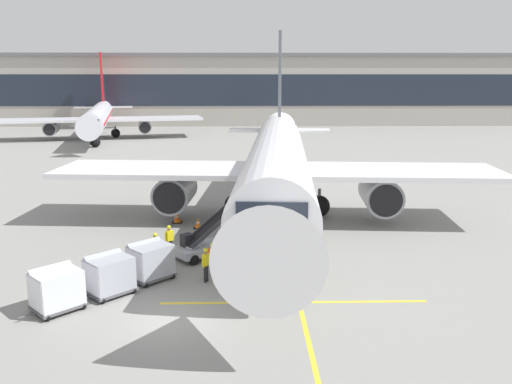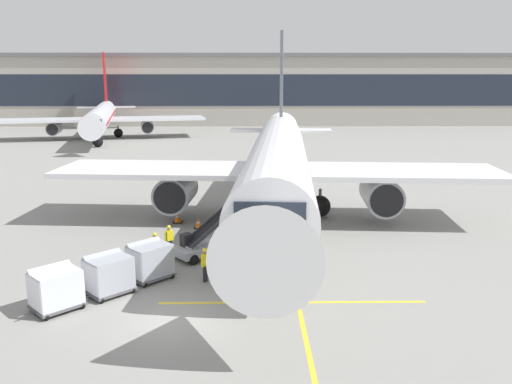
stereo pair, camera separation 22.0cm
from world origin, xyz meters
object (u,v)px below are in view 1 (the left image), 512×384
at_px(belt_loader, 208,240).
at_px(ground_crew_by_carts, 169,238).
at_px(baggage_cart_second, 109,274).
at_px(baggage_cart_third, 56,288).
at_px(distant_airplane, 99,117).
at_px(parked_airplane, 277,164).
at_px(safety_cone_wingtip, 198,223).
at_px(ground_crew_marshaller, 156,246).
at_px(ground_crew_by_loader, 206,262).
at_px(baggage_cart_lead, 150,260).
at_px(ground_crew_wingwalker, 213,256).
at_px(safety_cone_engine_keepout, 177,217).

xyz_separation_m(belt_loader, ground_crew_by_carts, (-2.19, 0.16, 0.07)).
bearing_deg(baggage_cart_second, belt_loader, 51.22).
bearing_deg(baggage_cart_third, distant_airplane, 103.58).
distance_m(parked_airplane, baggage_cart_third, 18.13).
distance_m(safety_cone_wingtip, distant_airplane, 55.46).
xyz_separation_m(ground_crew_marshaller, distant_airplane, (-18.75, 58.22, 2.52)).
relative_size(belt_loader, ground_crew_marshaller, 2.74).
bearing_deg(parked_airplane, safety_cone_wingtip, -158.16).
relative_size(baggage_cart_third, ground_crew_by_loader, 1.46).
distance_m(baggage_cart_lead, ground_crew_wingwalker, 3.13).
height_order(ground_crew_by_loader, ground_crew_wingwalker, same).
bearing_deg(parked_airplane, ground_crew_by_loader, -109.96).
bearing_deg(safety_cone_wingtip, baggage_cart_lead, -100.05).
relative_size(ground_crew_wingwalker, safety_cone_engine_keepout, 2.31).
bearing_deg(ground_crew_marshaller, baggage_cart_third, -120.50).
relative_size(belt_loader, baggage_cart_lead, 1.87).
height_order(baggage_cart_third, ground_crew_by_loader, baggage_cart_third).
xyz_separation_m(ground_crew_by_carts, ground_crew_wingwalker, (2.64, -3.12, 0.00)).
xyz_separation_m(baggage_cart_second, ground_crew_wingwalker, (4.67, 2.28, -0.00)).
xyz_separation_m(ground_crew_by_carts, ground_crew_marshaller, (-0.54, -1.41, 0.00)).
bearing_deg(baggage_cart_lead, baggage_cart_second, -131.11).
distance_m(baggage_cart_second, safety_cone_engine_keepout, 12.24).
height_order(baggage_cart_second, baggage_cart_third, same).
xyz_separation_m(belt_loader, baggage_cart_third, (-6.05, -6.90, 0.07)).
height_order(belt_loader, ground_crew_wingwalker, belt_loader).
distance_m(baggage_cart_lead, safety_cone_engine_keepout, 10.34).
relative_size(ground_crew_wingwalker, distant_airplane, 0.04).
xyz_separation_m(ground_crew_marshaller, safety_cone_wingtip, (1.67, 6.75, -0.67)).
xyz_separation_m(baggage_cart_lead, baggage_cart_third, (-3.41, -3.46, 0.00)).
distance_m(ground_crew_by_loader, ground_crew_wingwalker, 0.91).
xyz_separation_m(ground_crew_by_carts, distant_airplane, (-19.29, 56.81, 2.52)).
bearing_deg(baggage_cart_second, parked_airplane, 56.49).
relative_size(baggage_cart_lead, ground_crew_by_carts, 1.46).
height_order(safety_cone_engine_keepout, distant_airplane, distant_airplane).
relative_size(baggage_cart_second, baggage_cart_third, 1.00).
bearing_deg(safety_cone_wingtip, belt_loader, -79.15).
xyz_separation_m(belt_loader, ground_crew_by_loader, (0.16, -3.83, 0.07)).
distance_m(ground_crew_wingwalker, safety_cone_wingtip, 8.62).
bearing_deg(baggage_cart_third, safety_cone_wingtip, 68.05).
height_order(ground_crew_by_carts, safety_cone_wingtip, ground_crew_by_carts).
relative_size(baggage_cart_third, safety_cone_engine_keepout, 3.38).
height_order(ground_crew_wingwalker, safety_cone_engine_keepout, ground_crew_wingwalker).
relative_size(baggage_cart_second, ground_crew_marshaller, 1.46).
xyz_separation_m(baggage_cart_third, ground_crew_by_loader, (6.21, 3.08, -0.00)).
height_order(ground_crew_marshaller, ground_crew_wingwalker, same).
bearing_deg(ground_crew_by_carts, baggage_cart_second, -110.57).
height_order(ground_crew_marshaller, safety_cone_engine_keepout, ground_crew_marshaller).
xyz_separation_m(baggage_cart_third, ground_crew_by_carts, (3.87, 7.06, -0.00)).
xyz_separation_m(ground_crew_by_carts, safety_cone_engine_keepout, (-0.43, 6.73, -0.63)).
bearing_deg(safety_cone_wingtip, ground_crew_by_loader, -82.58).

